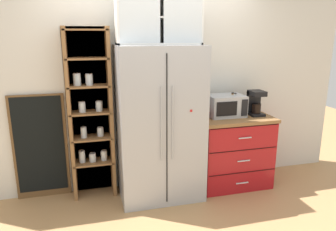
{
  "coord_description": "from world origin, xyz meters",
  "views": [
    {
      "loc": [
        -0.81,
        -3.41,
        1.9
      ],
      "look_at": [
        0.1,
        0.02,
        0.97
      ],
      "focal_mm": 34.16,
      "sensor_mm": 36.0,
      "label": 1
    }
  ],
  "objects_px": {
    "refrigerator": "(160,124)",
    "coffee_maker": "(255,103)",
    "mug_red": "(205,114)",
    "chalkboard_menu": "(40,147)",
    "mug_charcoal": "(234,112)",
    "bottle_amber": "(232,105)",
    "microwave": "(226,106)",
    "bottle_clear": "(235,106)"
  },
  "relations": [
    {
      "from": "microwave",
      "to": "coffee_maker",
      "type": "height_order",
      "value": "coffee_maker"
    },
    {
      "from": "bottle_clear",
      "to": "chalkboard_menu",
      "type": "distance_m",
      "value": 2.35
    },
    {
      "from": "refrigerator",
      "to": "chalkboard_menu",
      "type": "bearing_deg",
      "value": 167.24
    },
    {
      "from": "coffee_maker",
      "to": "microwave",
      "type": "bearing_deg",
      "value": 173.65
    },
    {
      "from": "bottle_amber",
      "to": "mug_red",
      "type": "bearing_deg",
      "value": -171.54
    },
    {
      "from": "refrigerator",
      "to": "chalkboard_menu",
      "type": "height_order",
      "value": "refrigerator"
    },
    {
      "from": "mug_red",
      "to": "chalkboard_menu",
      "type": "xyz_separation_m",
      "value": [
        -1.92,
        0.25,
        -0.32
      ]
    },
    {
      "from": "coffee_maker",
      "to": "mug_red",
      "type": "relative_size",
      "value": 2.54
    },
    {
      "from": "mug_red",
      "to": "bottle_amber",
      "type": "height_order",
      "value": "bottle_amber"
    },
    {
      "from": "microwave",
      "to": "mug_charcoal",
      "type": "bearing_deg",
      "value": -14.77
    },
    {
      "from": "mug_charcoal",
      "to": "chalkboard_menu",
      "type": "height_order",
      "value": "chalkboard_menu"
    },
    {
      "from": "bottle_amber",
      "to": "mug_charcoal",
      "type": "bearing_deg",
      "value": -87.78
    },
    {
      "from": "microwave",
      "to": "mug_red",
      "type": "relative_size",
      "value": 3.6
    },
    {
      "from": "mug_charcoal",
      "to": "bottle_clear",
      "type": "xyz_separation_m",
      "value": [
        -0.0,
        -0.02,
        0.08
      ]
    },
    {
      "from": "mug_charcoal",
      "to": "bottle_amber",
      "type": "relative_size",
      "value": 0.38
    },
    {
      "from": "mug_charcoal",
      "to": "bottle_amber",
      "type": "bearing_deg",
      "value": 92.22
    },
    {
      "from": "refrigerator",
      "to": "bottle_clear",
      "type": "distance_m",
      "value": 0.97
    },
    {
      "from": "refrigerator",
      "to": "bottle_amber",
      "type": "bearing_deg",
      "value": 6.86
    },
    {
      "from": "chalkboard_menu",
      "to": "mug_charcoal",
      "type": "bearing_deg",
      "value": -6.05
    },
    {
      "from": "microwave",
      "to": "coffee_maker",
      "type": "relative_size",
      "value": 1.42
    },
    {
      "from": "refrigerator",
      "to": "mug_red",
      "type": "relative_size",
      "value": 14.52
    },
    {
      "from": "bottle_amber",
      "to": "bottle_clear",
      "type": "distance_m",
      "value": 0.07
    },
    {
      "from": "refrigerator",
      "to": "microwave",
      "type": "bearing_deg",
      "value": 5.8
    },
    {
      "from": "coffee_maker",
      "to": "mug_charcoal",
      "type": "distance_m",
      "value": 0.3
    },
    {
      "from": "microwave",
      "to": "bottle_clear",
      "type": "xyz_separation_m",
      "value": [
        0.1,
        -0.04,
        -0.0
      ]
    },
    {
      "from": "chalkboard_menu",
      "to": "bottle_clear",
      "type": "bearing_deg",
      "value": -6.48
    },
    {
      "from": "coffee_maker",
      "to": "bottle_amber",
      "type": "relative_size",
      "value": 1.09
    },
    {
      "from": "refrigerator",
      "to": "bottle_amber",
      "type": "xyz_separation_m",
      "value": [
        0.96,
        0.12,
        0.14
      ]
    },
    {
      "from": "microwave",
      "to": "coffee_maker",
      "type": "distance_m",
      "value": 0.38
    },
    {
      "from": "refrigerator",
      "to": "bottle_amber",
      "type": "height_order",
      "value": "refrigerator"
    },
    {
      "from": "refrigerator",
      "to": "microwave",
      "type": "height_order",
      "value": "refrigerator"
    },
    {
      "from": "refrigerator",
      "to": "mug_charcoal",
      "type": "relative_size",
      "value": 16.6
    },
    {
      "from": "microwave",
      "to": "bottle_clear",
      "type": "bearing_deg",
      "value": -24.11
    },
    {
      "from": "refrigerator",
      "to": "mug_red",
      "type": "xyz_separation_m",
      "value": [
        0.58,
        0.06,
        0.06
      ]
    },
    {
      "from": "refrigerator",
      "to": "mug_charcoal",
      "type": "height_order",
      "value": "refrigerator"
    },
    {
      "from": "mug_red",
      "to": "mug_charcoal",
      "type": "distance_m",
      "value": 0.38
    },
    {
      "from": "microwave",
      "to": "chalkboard_menu",
      "type": "height_order",
      "value": "chalkboard_menu"
    },
    {
      "from": "microwave",
      "to": "bottle_clear",
      "type": "relative_size",
      "value": 1.52
    },
    {
      "from": "refrigerator",
      "to": "coffee_maker",
      "type": "height_order",
      "value": "refrigerator"
    },
    {
      "from": "mug_charcoal",
      "to": "mug_red",
      "type": "bearing_deg",
      "value": -179.72
    },
    {
      "from": "microwave",
      "to": "bottle_amber",
      "type": "distance_m",
      "value": 0.1
    },
    {
      "from": "mug_red",
      "to": "mug_charcoal",
      "type": "height_order",
      "value": "mug_charcoal"
    }
  ]
}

